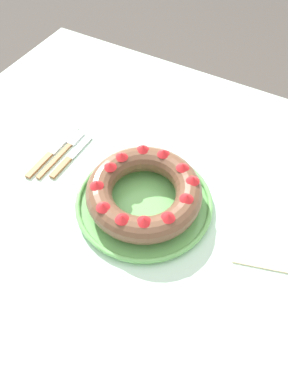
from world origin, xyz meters
The scene contains 8 objects.
ground_plane centered at (0.00, 0.00, 0.00)m, with size 8.00×8.00×0.00m, color #4C4742.
dining_table centered at (0.00, 0.00, 0.67)m, with size 1.40×1.17×0.75m.
serving_dish centered at (-0.02, 0.02, 0.76)m, with size 0.33×0.33×0.02m.
bundt_cake centered at (-0.02, 0.02, 0.81)m, with size 0.27×0.27×0.07m.
fork centered at (-0.30, 0.07, 0.76)m, with size 0.02×0.19×0.01m.
serving_knife centered at (-0.32, 0.04, 0.76)m, with size 0.02×0.22×0.01m.
cake_knife centered at (-0.27, 0.05, 0.76)m, with size 0.02×0.17×0.01m.
napkin centered at (0.28, 0.05, 0.75)m, with size 0.16×0.12×0.00m, color beige.
Camera 1 is at (0.24, -0.45, 1.49)m, focal length 35.00 mm.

